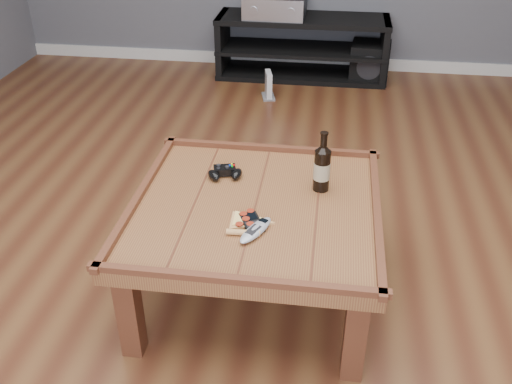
# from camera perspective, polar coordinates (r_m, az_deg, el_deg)

# --- Properties ---
(ground) EXTENTS (6.00, 6.00, 0.00)m
(ground) POSITION_cam_1_polar(r_m,az_deg,el_deg) (2.59, -0.03, -9.67)
(ground) COLOR #492414
(ground) RESTS_ON ground
(baseboard) EXTENTS (5.00, 0.02, 0.10)m
(baseboard) POSITION_cam_1_polar(r_m,az_deg,el_deg) (5.20, 4.71, 12.92)
(baseboard) COLOR silver
(baseboard) RESTS_ON ground
(coffee_table) EXTENTS (1.03, 1.03, 0.48)m
(coffee_table) POSITION_cam_1_polar(r_m,az_deg,el_deg) (2.35, -0.04, -2.50)
(coffee_table) COLOR brown
(coffee_table) RESTS_ON ground
(media_console) EXTENTS (1.40, 0.45, 0.50)m
(media_console) POSITION_cam_1_polar(r_m,az_deg,el_deg) (4.91, 4.61, 14.20)
(media_console) COLOR black
(media_console) RESTS_ON ground
(beer_bottle) EXTENTS (0.07, 0.07, 0.27)m
(beer_bottle) POSITION_cam_1_polar(r_m,az_deg,el_deg) (2.38, 6.62, 2.50)
(beer_bottle) COLOR black
(beer_bottle) RESTS_ON coffee_table
(game_controller) EXTENTS (0.16, 0.13, 0.05)m
(game_controller) POSITION_cam_1_polar(r_m,az_deg,el_deg) (2.50, -3.12, 1.95)
(game_controller) COLOR black
(game_controller) RESTS_ON coffee_table
(pizza_slice) EXTENTS (0.15, 0.24, 0.02)m
(pizza_slice) POSITION_cam_1_polar(r_m,az_deg,el_deg) (2.20, -1.05, -3.06)
(pizza_slice) COLOR tan
(pizza_slice) RESTS_ON coffee_table
(smartphone) EXTENTS (0.12, 0.15, 0.02)m
(smartphone) POSITION_cam_1_polar(r_m,az_deg,el_deg) (2.20, -0.43, -3.06)
(smartphone) COLOR black
(smartphone) RESTS_ON coffee_table
(remote_control) EXTENTS (0.14, 0.20, 0.03)m
(remote_control) POSITION_cam_1_polar(r_m,az_deg,el_deg) (2.15, -0.03, -3.82)
(remote_control) COLOR #989EA5
(remote_control) RESTS_ON coffee_table
(av_receiver) EXTENTS (0.49, 0.42, 0.17)m
(av_receiver) POSITION_cam_1_polar(r_m,az_deg,el_deg) (4.83, 1.94, 18.16)
(av_receiver) COLOR black
(av_receiver) RESTS_ON media_console
(subwoofer) EXTENTS (0.34, 0.34, 0.31)m
(subwoofer) POSITION_cam_1_polar(r_m,az_deg,el_deg) (4.92, 11.32, 12.64)
(subwoofer) COLOR black
(subwoofer) RESTS_ON ground
(game_console) EXTENTS (0.13, 0.18, 0.21)m
(game_console) POSITION_cam_1_polar(r_m,az_deg,el_deg) (4.49, 1.25, 10.55)
(game_console) COLOR gray
(game_console) RESTS_ON ground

